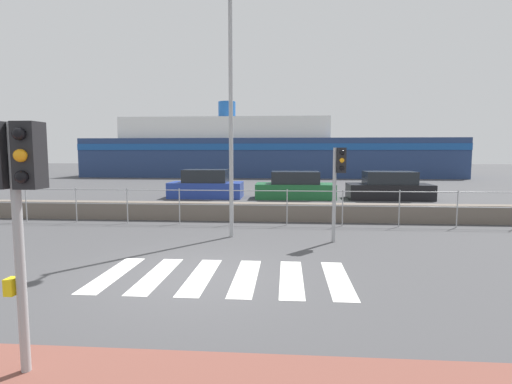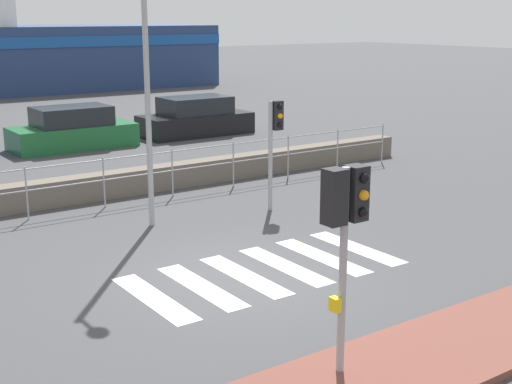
{
  "view_description": "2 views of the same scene",
  "coord_description": "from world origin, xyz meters",
  "views": [
    {
      "loc": [
        1.84,
        -7.64,
        2.46
      ],
      "look_at": [
        1.09,
        2.0,
        1.5
      ],
      "focal_mm": 28.0,
      "sensor_mm": 36.0,
      "label": 1
    },
    {
      "loc": [
        -6.56,
        -9.89,
        4.52
      ],
      "look_at": [
        1.1,
        1.0,
        1.2
      ],
      "focal_mm": 50.0,
      "sensor_mm": 36.0,
      "label": 2
    }
  ],
  "objects": [
    {
      "name": "streetlamp",
      "position": [
        0.24,
        3.63,
        4.13
      ],
      "size": [
        0.32,
        0.93,
        6.8
      ],
      "color": "#9EA0A3",
      "rests_on": "ground_plane"
    },
    {
      "name": "traffic_light_near",
      "position": [
        -0.95,
        -3.76,
        2.16
      ],
      "size": [
        0.58,
        0.41,
        2.77
      ],
      "color": "#9EA0A3",
      "rests_on": "ground_plane"
    },
    {
      "name": "ferry_boat",
      "position": [
        -0.9,
        34.55,
        2.53
      ],
      "size": [
        37.42,
        8.53,
        7.76
      ],
      "color": "navy",
      "rests_on": "ground_plane"
    },
    {
      "name": "parked_car_green",
      "position": [
        2.3,
        13.79,
        0.62
      ],
      "size": [
        4.2,
        1.87,
        1.45
      ],
      "color": "#1E6633",
      "rests_on": "ground_plane"
    },
    {
      "name": "parked_car_blue",
      "position": [
        -2.56,
        13.79,
        0.65
      ],
      "size": [
        3.94,
        1.82,
        1.54
      ],
      "color": "#233D9E",
      "rests_on": "ground_plane"
    },
    {
      "name": "crosswalk",
      "position": [
        0.59,
        0.0,
        0.0
      ],
      "size": [
        4.95,
        2.4,
        0.01
      ],
      "color": "silver",
      "rests_on": "ground_plane"
    },
    {
      "name": "ground_plane",
      "position": [
        0.0,
        0.0,
        0.0
      ],
      "size": [
        160.0,
        160.0,
        0.0
      ],
      "primitive_type": "plane",
      "color": "#424244"
    },
    {
      "name": "traffic_light_far",
      "position": [
        3.24,
        3.3,
        1.9
      ],
      "size": [
        0.34,
        0.32,
        2.59
      ],
      "color": "#9EA0A3",
      "rests_on": "ground_plane"
    },
    {
      "name": "parked_car_black",
      "position": [
        7.23,
        13.79,
        0.63
      ],
      "size": [
        4.28,
        1.9,
        1.47
      ],
      "color": "black",
      "rests_on": "ground_plane"
    },
    {
      "name": "harbor_fence",
      "position": [
        0.0,
        5.78,
        0.8
      ],
      "size": [
        18.59,
        0.04,
        1.23
      ],
      "color": "#9EA0A3",
      "rests_on": "ground_plane"
    },
    {
      "name": "seawall",
      "position": [
        0.0,
        6.66,
        0.32
      ],
      "size": [
        20.62,
        0.55,
        0.64
      ],
      "color": "#6B6056",
      "rests_on": "ground_plane"
    }
  ]
}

